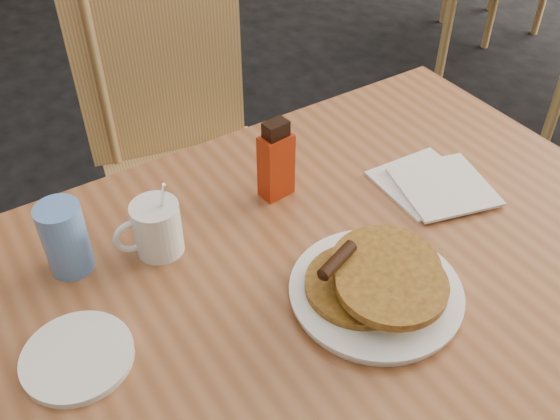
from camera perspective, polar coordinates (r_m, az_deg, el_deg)
The scene contains 8 objects.
main_table at distance 1.08m, azimuth 2.80°, elevation -6.99°, with size 1.41×1.02×0.75m.
chair_main_far at distance 1.68m, azimuth -9.15°, elevation 6.45°, with size 0.48×0.48×0.96m.
pancake_plate at distance 1.00m, azimuth 8.81°, elevation -6.85°, with size 0.28×0.28×0.08m.
coffee_mug at distance 1.07m, azimuth -11.31°, elevation -1.61°, with size 0.12×0.08×0.15m.
syrup_bottle at distance 1.15m, azimuth -0.36°, elevation 4.42°, with size 0.07×0.05×0.16m.
napkin_stack at distance 1.24m, azimuth 13.90°, elevation 2.27°, with size 0.21×0.22×0.01m.
blue_tumbler at distance 1.07m, azimuth -19.05°, elevation -2.46°, with size 0.07×0.07×0.13m, color #5480C6.
side_saucer at distance 0.98m, azimuth -18.04°, elevation -12.65°, with size 0.16×0.16×0.01m, color white.
Camera 1 is at (-0.39, -0.69, 1.51)m, focal length 40.00 mm.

